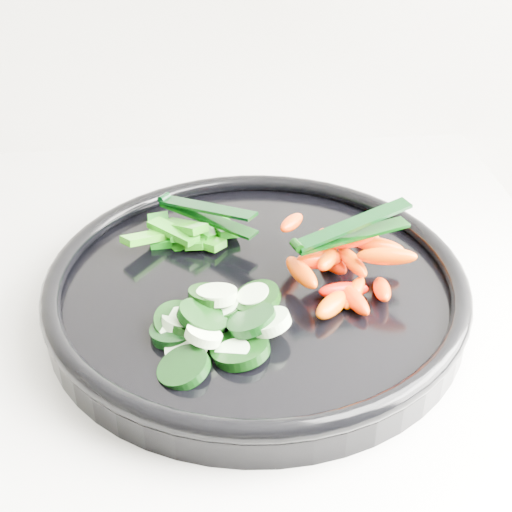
{
  "coord_description": "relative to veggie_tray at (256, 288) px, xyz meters",
  "views": [
    {
      "loc": [
        0.65,
        1.14,
        1.33
      ],
      "look_at": [
        0.7,
        1.65,
        0.99
      ],
      "focal_mm": 50.0,
      "sensor_mm": 36.0,
      "label": 1
    }
  ],
  "objects": [
    {
      "name": "tong_pepper",
      "position": [
        -0.04,
        0.09,
        0.03
      ],
      "size": [
        0.1,
        0.08,
        0.02
      ],
      "color": "black",
      "rests_on": "pepper_pile"
    },
    {
      "name": "cucumber_pile",
      "position": [
        -0.04,
        -0.06,
        0.01
      ],
      "size": [
        0.13,
        0.13,
        0.04
      ],
      "color": "black",
      "rests_on": "veggie_tray"
    },
    {
      "name": "pepper_pile",
      "position": [
        -0.06,
        0.08,
        0.01
      ],
      "size": [
        0.12,
        0.08,
        0.04
      ],
      "color": "#196709",
      "rests_on": "veggie_tray"
    },
    {
      "name": "tong_carrot",
      "position": [
        0.08,
        0.0,
        0.05
      ],
      "size": [
        0.11,
        0.05,
        0.02
      ],
      "color": "black",
      "rests_on": "carrot_pile"
    },
    {
      "name": "veggie_tray",
      "position": [
        0.0,
        0.0,
        0.0
      ],
      "size": [
        0.38,
        0.38,
        0.04
      ],
      "color": "black",
      "rests_on": "counter"
    },
    {
      "name": "carrot_pile",
      "position": [
        0.08,
        0.0,
        0.02
      ],
      "size": [
        0.12,
        0.16,
        0.05
      ],
      "color": "#DD5300",
      "rests_on": "veggie_tray"
    }
  ]
}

